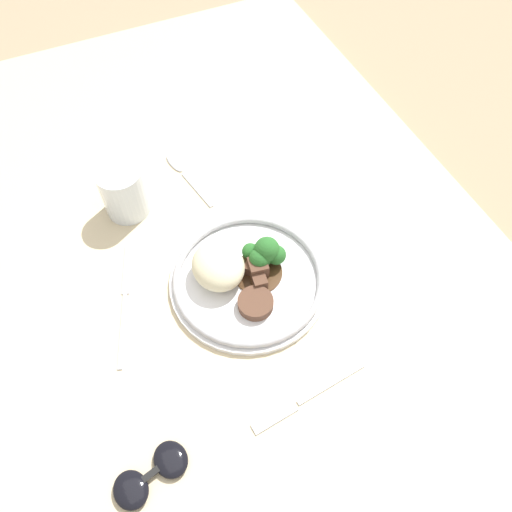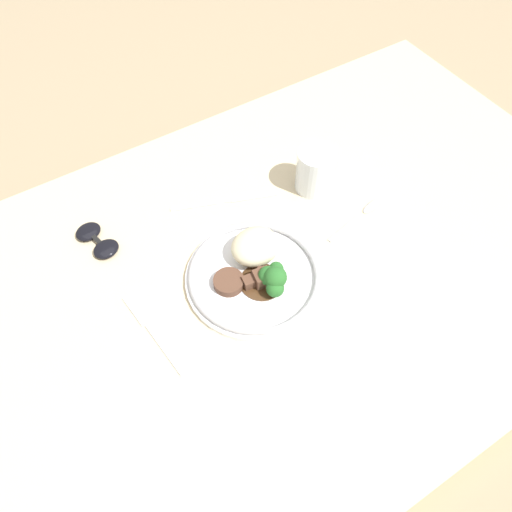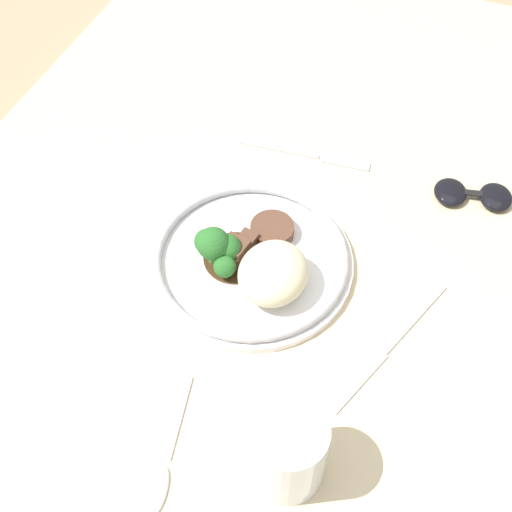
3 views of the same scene
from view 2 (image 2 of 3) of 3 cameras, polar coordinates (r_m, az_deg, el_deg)
ground_plane at (r=1.00m, az=1.84°, el=-2.87°), size 8.00×8.00×0.00m
dining_table at (r=0.98m, az=1.87°, el=-2.24°), size 1.49×0.91×0.04m
plate at (r=0.94m, az=-0.12°, el=-1.55°), size 0.26×0.26×0.07m
juice_glass at (r=1.07m, az=6.72°, el=9.49°), size 0.08×0.08×0.10m
fork at (r=0.92m, az=-12.32°, el=-7.84°), size 0.03×0.19×0.00m
knife at (r=1.07m, az=-3.20°, el=6.31°), size 0.22×0.09×0.00m
spoon at (r=1.07m, az=12.41°, el=5.04°), size 0.16×0.04×0.01m
sunglasses at (r=1.04m, az=-17.71°, el=1.73°), size 0.08×0.12×0.02m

